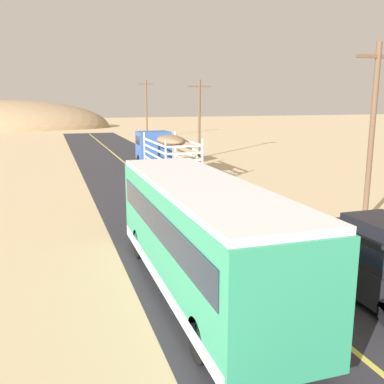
{
  "coord_description": "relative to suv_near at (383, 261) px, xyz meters",
  "views": [
    {
      "loc": [
        -6.07,
        -13.43,
        5.43
      ],
      "look_at": [
        0.0,
        5.27,
        1.26
      ],
      "focal_mm": 40.97,
      "sensor_mm": 36.0,
      "label": 1
    }
  ],
  "objects": [
    {
      "name": "ground_plane",
      "position": [
        -2.3,
        4.4,
        -1.15
      ],
      "size": [
        240.0,
        240.0,
        0.0
      ],
      "primitive_type": "plane",
      "color": "#CCB284"
    },
    {
      "name": "power_pole_near",
      "position": [
        5.0,
        6.78,
        3.03
      ],
      "size": [
        2.2,
        0.24,
        7.79
      ],
      "color": "brown",
      "rests_on": "ground"
    },
    {
      "name": "distant_hill",
      "position": [
        -15.06,
        80.32,
        -1.15
      ],
      "size": [
        36.46,
        19.22,
        10.58
      ],
      "primitive_type": "ellipsoid",
      "color": "#997C5A",
      "rests_on": "ground"
    },
    {
      "name": "livestock_truck",
      "position": [
        -0.51,
        23.05,
        0.64
      ],
      "size": [
        2.53,
        9.7,
        3.02
      ],
      "color": "#3359A5",
      "rests_on": "road_surface"
    },
    {
      "name": "power_pole_mid",
      "position": [
        5.0,
        30.0,
        2.72
      ],
      "size": [
        2.2,
        0.24,
        7.18
      ],
      "color": "brown",
      "rests_on": "ground"
    },
    {
      "name": "road_centre_line",
      "position": [
        -2.3,
        4.4,
        -1.13
      ],
      "size": [
        0.16,
        117.6,
        0.0
      ],
      "primitive_type": "cube",
      "color": "#D8CC4C",
      "rests_on": "road_surface"
    },
    {
      "name": "power_pole_far",
      "position": [
        5.0,
        53.22,
        3.21
      ],
      "size": [
        2.2,
        0.24,
        8.13
      ],
      "color": "brown",
      "rests_on": "ground"
    },
    {
      "name": "road_surface",
      "position": [
        -2.3,
        4.4,
        -1.14
      ],
      "size": [
        8.0,
        120.0,
        0.02
      ],
      "primitive_type": "cube",
      "color": "#2D2D33",
      "rests_on": "ground"
    },
    {
      "name": "bus",
      "position": [
        -4.52,
        2.05,
        0.6
      ],
      "size": [
        2.54,
        10.0,
        3.21
      ],
      "color": "#2D8C66",
      "rests_on": "road_surface"
    },
    {
      "name": "suv_near",
      "position": [
        0.0,
        0.0,
        0.0
      ],
      "size": [
        1.9,
        4.62,
        2.29
      ],
      "color": "black",
      "rests_on": "road_surface"
    }
  ]
}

